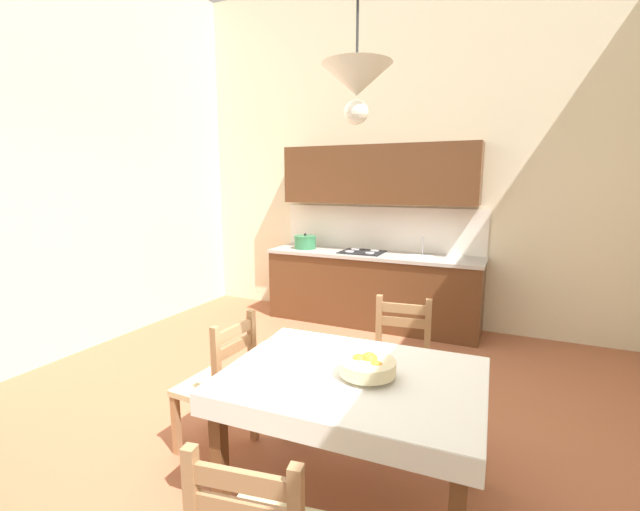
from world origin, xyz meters
name	(u,v)px	position (x,y,z in m)	size (l,w,h in m)	color
ground_plane	(296,431)	(0.00, 0.00, -0.05)	(6.02, 6.01, 0.10)	#A86042
wall_back	(400,153)	(0.00, 2.77, 2.12)	(6.02, 0.12, 4.23)	beige
wall_left	(29,143)	(-2.77, 0.00, 2.12)	(0.12, 6.01, 4.23)	beige
kitchen_cabinetry	(373,256)	(-0.21, 2.44, 0.86)	(2.63, 0.63, 2.20)	#56331C
dining_table	(353,395)	(0.63, -0.52, 0.63)	(1.40, 1.06, 0.75)	brown
dining_chair_tv_side	(220,386)	(-0.32, -0.45, 0.44)	(0.43, 0.43, 0.93)	#D1BC89
dining_chair_kitchen_side	(399,367)	(0.68, 0.33, 0.44)	(0.47, 0.47, 0.93)	#D1BC89
fruit_bowl	(367,366)	(0.71, -0.52, 0.81)	(0.30, 0.30, 0.12)	beige
pendant_lamp	(357,82)	(0.67, -0.63, 2.21)	(0.32, 0.32, 0.81)	black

